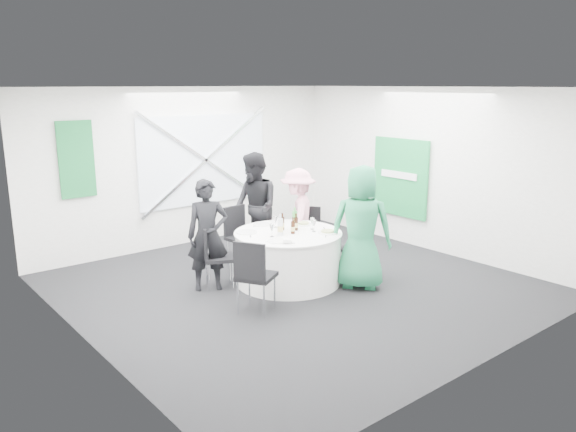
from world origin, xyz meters
TOP-DOWN VIEW (x-y plane):
  - floor at (0.00, 0.00)m, footprint 6.00×6.00m
  - ceiling at (0.00, 0.00)m, footprint 6.00×6.00m
  - wall_back at (0.00, 3.00)m, footprint 6.00×0.00m
  - wall_front at (0.00, -3.00)m, footprint 6.00×0.00m
  - wall_left at (-3.00, 0.00)m, footprint 0.00×6.00m
  - wall_right at (3.00, 0.00)m, footprint 0.00×6.00m
  - window_panel at (0.30, 2.96)m, footprint 2.60×0.03m
  - window_brace_a at (0.30, 2.92)m, footprint 2.63×0.05m
  - window_brace_b at (0.30, 2.92)m, footprint 2.63×0.05m
  - green_banner at (-2.00, 2.95)m, footprint 0.55×0.04m
  - green_sign at (2.94, 0.60)m, footprint 0.05×1.20m
  - banquet_table at (0.00, 0.20)m, footprint 1.56×1.56m
  - chair_back at (-0.11, 1.28)m, footprint 0.48×0.49m
  - chair_back_left at (-0.97, 0.69)m, footprint 0.56×0.55m
  - chair_back_right at (0.94, 0.85)m, footprint 0.56×0.56m
  - chair_front_right at (0.95, -0.34)m, footprint 0.55×0.55m
  - chair_front_left at (-1.08, -0.43)m, footprint 0.61×0.60m
  - person_man_back_left at (-1.04, 0.71)m, footprint 0.68×0.59m
  - person_man_back at (0.24, 1.34)m, footprint 0.64×0.95m
  - person_woman_pink at (0.77, 0.88)m, footprint 1.05×1.00m
  - person_woman_green at (0.67, -0.61)m, footprint 0.98×1.02m
  - plate_back at (-0.04, 0.79)m, footprint 0.26×0.26m
  - plate_back_left at (-0.48, 0.55)m, footprint 0.30×0.30m
  - plate_back_right at (0.46, 0.39)m, footprint 0.25×0.25m
  - plate_front_right at (0.41, -0.19)m, footprint 0.28×0.28m
  - plate_front_left at (-0.42, -0.09)m, footprint 0.27×0.27m
  - napkin at (-0.36, -0.22)m, footprint 0.19×0.19m
  - beer_bottle_a at (-0.15, 0.19)m, footprint 0.06×0.06m
  - beer_bottle_b at (0.01, 0.35)m, footprint 0.06×0.06m
  - beer_bottle_c at (0.16, 0.21)m, footprint 0.06×0.06m
  - beer_bottle_d at (0.00, 0.09)m, footprint 0.06×0.06m
  - green_water_bottle at (0.21, 0.30)m, footprint 0.08×0.08m
  - clear_water_bottle at (-0.19, 0.14)m, footprint 0.08×0.08m
  - wine_glass_a at (-0.33, 0.15)m, footprint 0.07×0.07m
  - wine_glass_b at (0.03, 0.53)m, footprint 0.07×0.07m
  - wine_glass_c at (0.38, 0.10)m, footprint 0.07×0.07m
  - wine_glass_d at (0.31, -0.01)m, footprint 0.07×0.07m
  - fork_a at (-0.40, 0.61)m, footprint 0.09×0.14m
  - knife_a at (-0.55, 0.36)m, footprint 0.09×0.13m
  - fork_b at (0.27, -0.31)m, footprint 0.12×0.12m
  - knife_b at (0.55, 0.02)m, footprint 0.10×0.13m
  - fork_c at (0.15, 0.76)m, footprint 0.15×0.02m
  - knife_c at (-0.13, 0.76)m, footprint 0.15×0.02m
  - fork_d at (-0.51, -0.06)m, footprint 0.12×0.12m
  - knife_d at (-0.35, -0.26)m, footprint 0.10×0.13m

SIDE VIEW (x-z plane):
  - floor at x=0.00m, z-range 0.00..0.00m
  - banquet_table at x=0.00m, z-range 0.00..0.76m
  - chair_back_right at x=0.94m, z-range 0.07..0.96m
  - chair_front_right at x=0.95m, z-range 0.07..0.96m
  - chair_back_left at x=-0.97m, z-range 0.08..0.99m
  - chair_back at x=-0.11m, z-range 0.08..1.05m
  - chair_front_left at x=-1.08m, z-range 0.09..1.05m
  - fork_a at x=-0.40m, z-range 0.76..0.77m
  - knife_a at x=-0.55m, z-range 0.76..0.77m
  - fork_b at x=0.27m, z-range 0.76..0.77m
  - knife_b at x=0.55m, z-range 0.76..0.77m
  - fork_c at x=0.15m, z-range 0.76..0.77m
  - knife_c at x=-0.13m, z-range 0.76..0.77m
  - fork_d at x=-0.51m, z-range 0.76..0.77m
  - knife_d at x=-0.35m, z-range 0.76..0.77m
  - person_woman_pink at x=0.77m, z-range 0.00..1.53m
  - plate_back_left at x=-0.48m, z-range 0.76..0.77m
  - plate_back at x=-0.04m, z-range 0.76..0.77m
  - plate_front_left at x=-0.42m, z-range 0.76..0.77m
  - plate_back_right at x=0.46m, z-range 0.76..0.80m
  - plate_front_right at x=0.41m, z-range 0.76..0.80m
  - person_man_back_left at x=-1.04m, z-range 0.00..1.58m
  - napkin at x=-0.36m, z-range 0.78..0.82m
  - beer_bottle_d at x=0.00m, z-range 0.73..0.97m
  - beer_bottle_c at x=0.16m, z-range 0.73..0.98m
  - beer_bottle_b at x=0.01m, z-range 0.73..0.98m
  - beer_bottle_a at x=-0.15m, z-range 0.73..0.99m
  - clear_water_bottle at x=-0.19m, z-range 0.73..1.03m
  - person_woman_green at x=0.67m, z-range 0.00..1.76m
  - wine_glass_a at x=-0.33m, z-range 0.80..0.97m
  - wine_glass_b at x=0.03m, z-range 0.80..0.97m
  - wine_glass_c at x=0.38m, z-range 0.80..0.97m
  - wine_glass_d at x=0.31m, z-range 0.80..0.97m
  - green_water_bottle at x=0.21m, z-range 0.73..1.05m
  - person_man_back at x=0.24m, z-range 0.00..1.79m
  - green_sign at x=2.94m, z-range 0.50..1.90m
  - wall_back at x=0.00m, z-range -1.60..4.40m
  - wall_front at x=0.00m, z-range -1.60..4.40m
  - wall_left at x=-3.00m, z-range -1.60..4.40m
  - wall_right at x=3.00m, z-range -1.60..4.40m
  - window_panel at x=0.30m, z-range 0.70..2.30m
  - window_brace_a at x=0.30m, z-range 0.58..2.42m
  - window_brace_b at x=0.30m, z-range 0.58..2.42m
  - green_banner at x=-2.00m, z-range 1.10..2.30m
  - ceiling at x=0.00m, z-range 2.80..2.80m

